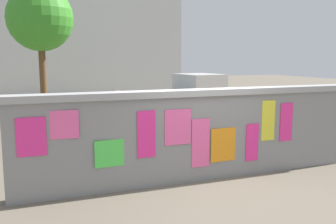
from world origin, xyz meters
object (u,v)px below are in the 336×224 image
(person_bystander, at_px, (118,116))
(tree_roadside, at_px, (40,19))
(auto_rickshaw_truck, at_px, (173,105))
(motorcycle, at_px, (276,130))
(person_walking, at_px, (231,119))
(bicycle_near, at_px, (56,130))

(person_bystander, bearing_deg, tree_roadside, 98.43)
(auto_rickshaw_truck, relative_size, motorcycle, 1.99)
(person_walking, height_order, person_bystander, same)
(bicycle_near, bearing_deg, person_walking, -44.01)
(bicycle_near, xyz_separation_m, person_bystander, (1.28, -2.10, 0.62))
(tree_roadside, bearing_deg, motorcycle, -59.33)
(person_walking, xyz_separation_m, tree_roadside, (-3.58, 10.04, 3.05))
(person_bystander, bearing_deg, bicycle_near, 121.49)
(auto_rickshaw_truck, xyz_separation_m, person_walking, (-0.02, -3.60, 0.09))
(auto_rickshaw_truck, height_order, bicycle_near, auto_rickshaw_truck)
(auto_rickshaw_truck, bearing_deg, tree_roadside, 119.16)
(tree_roadside, bearing_deg, auto_rickshaw_truck, -60.84)
(person_walking, xyz_separation_m, person_bystander, (-2.29, 1.36, 0.00))
(bicycle_near, xyz_separation_m, tree_roadside, (-0.00, 6.58, 3.67))
(auto_rickshaw_truck, distance_m, motorcycle, 3.36)
(auto_rickshaw_truck, xyz_separation_m, motorcycle, (1.86, -2.76, -0.44))
(bicycle_near, bearing_deg, motorcycle, -25.67)
(auto_rickshaw_truck, height_order, tree_roadside, tree_roadside)
(person_bystander, xyz_separation_m, tree_roadside, (-1.29, 8.68, 3.05))
(auto_rickshaw_truck, relative_size, person_bystander, 2.33)
(bicycle_near, height_order, tree_roadside, tree_roadside)
(motorcycle, xyz_separation_m, person_walking, (-1.88, -0.83, 0.52))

